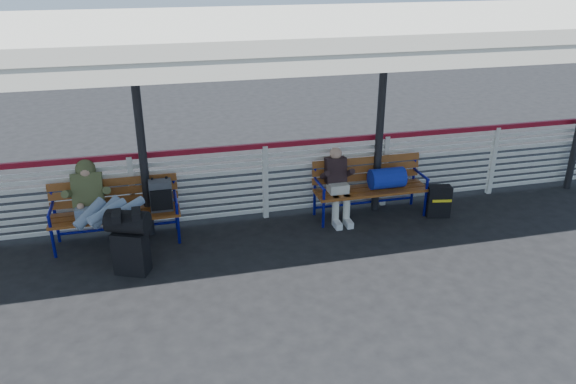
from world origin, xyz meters
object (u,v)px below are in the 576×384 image
object	(u,v)px
bench_right	(377,180)
companion_person	(338,184)
traveler_man	(101,206)
luggage_stack	(130,239)
bench_left	(129,203)
suitcase_side	(438,201)

from	to	relation	value
bench_right	companion_person	xyz separation A→B (m)	(-0.67, -0.01, 0.01)
bench_right	traveler_man	bearing A→B (deg)	-176.14
luggage_stack	bench_left	xyz separation A→B (m)	(-0.01, 0.94, 0.11)
bench_left	companion_person	bearing A→B (deg)	-1.09
traveler_man	suitcase_side	xyz separation A→B (m)	(5.08, -0.03, -0.48)
companion_person	suitcase_side	size ratio (longest dim) A/B	2.24
traveler_man	bench_right	bearing A→B (deg)	3.86
bench_right	traveler_man	distance (m)	4.16
luggage_stack	bench_right	bearing A→B (deg)	36.46
suitcase_side	bench_left	bearing A→B (deg)	-173.60
bench_left	bench_right	world-z (taller)	same
bench_left	bench_right	xyz separation A→B (m)	(3.80, -0.05, -0.01)
suitcase_side	companion_person	bearing A→B (deg)	-179.80
traveler_man	companion_person	bearing A→B (deg)	4.38
bench_right	bench_left	bearing A→B (deg)	179.30
bench_right	companion_person	bearing A→B (deg)	-178.86
bench_left	companion_person	size ratio (longest dim) A/B	1.57
luggage_stack	companion_person	size ratio (longest dim) A/B	0.78
bench_left	suitcase_side	size ratio (longest dim) A/B	3.52
traveler_man	companion_person	xyz separation A→B (m)	(3.48, 0.27, -0.14)
luggage_stack	bench_left	distance (m)	0.95
luggage_stack	bench_right	size ratio (longest dim) A/B	0.49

